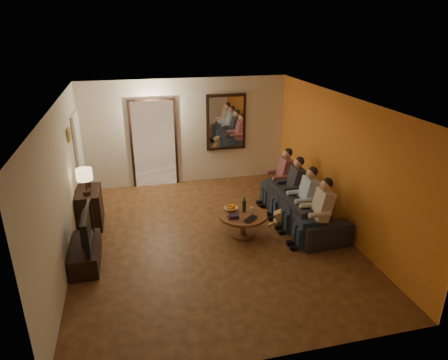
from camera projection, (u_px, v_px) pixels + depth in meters
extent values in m
cube|color=#442512|center=(212.00, 238.00, 7.57)|extent=(5.00, 6.00, 0.01)
cube|color=white|center=(211.00, 101.00, 6.60)|extent=(5.00, 6.00, 0.01)
cube|color=beige|center=(186.00, 132.00, 9.79)|extent=(5.00, 0.02, 2.60)
cube|color=beige|center=(268.00, 269.00, 4.38)|extent=(5.00, 0.02, 2.60)
cube|color=beige|center=(63.00, 187.00, 6.54)|extent=(0.02, 6.00, 2.60)
cube|color=beige|center=(339.00, 163.00, 7.63)|extent=(0.02, 6.00, 2.60)
cube|color=orange|center=(339.00, 164.00, 7.63)|extent=(0.01, 6.00, 2.60)
cube|color=#FFE0A5|center=(154.00, 144.00, 9.69)|extent=(1.00, 0.06, 2.10)
cube|color=black|center=(154.00, 144.00, 9.68)|extent=(1.12, 0.04, 2.22)
cube|color=silver|center=(165.00, 149.00, 9.81)|extent=(0.45, 0.03, 1.70)
cube|color=black|center=(226.00, 122.00, 9.90)|extent=(1.00, 0.05, 1.40)
cube|color=white|center=(226.00, 122.00, 9.88)|extent=(0.86, 0.02, 1.26)
cube|color=white|center=(80.00, 159.00, 8.73)|extent=(0.06, 0.85, 2.04)
cube|color=#B28C33|center=(69.00, 134.00, 7.51)|extent=(0.03, 0.28, 0.24)
cube|color=brown|center=(70.00, 134.00, 7.52)|extent=(0.01, 0.22, 0.18)
cube|color=black|center=(90.00, 208.00, 7.96)|extent=(0.45, 0.84, 0.74)
cube|color=black|center=(86.00, 254.00, 6.73)|extent=(0.45, 1.10, 0.37)
imported|color=black|center=(82.00, 229.00, 6.55)|extent=(1.04, 0.14, 0.60)
imported|color=black|center=(302.00, 207.00, 8.08)|extent=(2.38, 1.01, 0.68)
cylinder|color=brown|center=(243.00, 225.00, 7.60)|extent=(1.16, 1.16, 0.45)
imported|color=white|center=(231.00, 209.00, 7.66)|extent=(0.26, 0.26, 0.06)
cylinder|color=silver|center=(251.00, 210.00, 7.58)|extent=(0.06, 0.06, 0.10)
imported|color=black|center=(253.00, 220.00, 7.28)|extent=(0.39, 0.38, 0.03)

